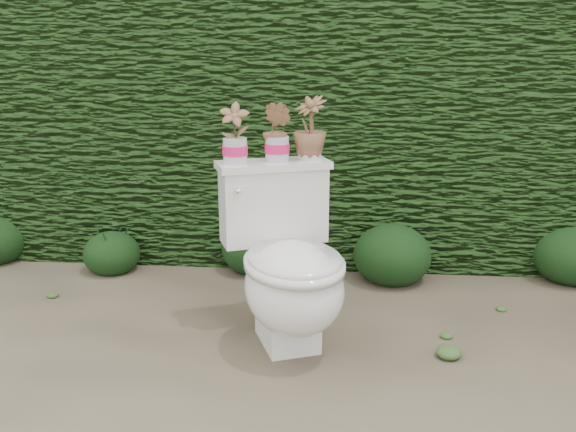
# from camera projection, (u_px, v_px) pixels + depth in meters

# --- Properties ---
(ground) EXTENTS (60.00, 60.00, 0.00)m
(ground) POSITION_uv_depth(u_px,v_px,m) (237.00, 361.00, 2.68)
(ground) COLOR #796B53
(ground) RESTS_ON ground
(hedge) EXTENTS (8.00, 1.00, 1.60)m
(hedge) POSITION_uv_depth(u_px,v_px,m) (277.00, 121.00, 4.00)
(hedge) COLOR #2C541C
(hedge) RESTS_ON ground
(toilet) EXTENTS (0.67, 0.80, 0.78)m
(toilet) POSITION_uv_depth(u_px,v_px,m) (289.00, 269.00, 2.73)
(toilet) COLOR white
(toilet) RESTS_ON ground
(potted_plant_left) EXTENTS (0.13, 0.09, 0.25)m
(potted_plant_left) POSITION_uv_depth(u_px,v_px,m) (235.00, 135.00, 2.76)
(potted_plant_left) COLOR #286820
(potted_plant_left) RESTS_ON toilet
(potted_plant_center) EXTENTS (0.18, 0.17, 0.25)m
(potted_plant_center) POSITION_uv_depth(u_px,v_px,m) (277.00, 133.00, 2.81)
(potted_plant_center) COLOR #286820
(potted_plant_center) RESTS_ON toilet
(potted_plant_right) EXTENTS (0.21, 0.21, 0.27)m
(potted_plant_right) POSITION_uv_depth(u_px,v_px,m) (310.00, 130.00, 2.85)
(potted_plant_right) COLOR #286820
(potted_plant_right) RESTS_ON toilet
(liriope_clump_2) EXTENTS (0.32, 0.32, 0.26)m
(liriope_clump_2) POSITION_uv_depth(u_px,v_px,m) (111.00, 249.00, 3.69)
(liriope_clump_2) COLOR #183813
(liriope_clump_2) RESTS_ON ground
(liriope_clump_3) EXTENTS (0.40, 0.40, 0.32)m
(liriope_clump_3) POSITION_uv_depth(u_px,v_px,m) (256.00, 243.00, 3.70)
(liriope_clump_3) COLOR #183813
(liriope_clump_3) RESTS_ON ground
(liriope_clump_4) EXTENTS (0.43, 0.43, 0.34)m
(liriope_clump_4) POSITION_uv_depth(u_px,v_px,m) (392.00, 250.00, 3.53)
(liriope_clump_4) COLOR #183813
(liriope_clump_4) RESTS_ON ground
(liriope_clump_5) EXTENTS (0.42, 0.42, 0.33)m
(liriope_clump_5) POSITION_uv_depth(u_px,v_px,m) (572.00, 251.00, 3.54)
(liriope_clump_5) COLOR #183813
(liriope_clump_5) RESTS_ON ground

